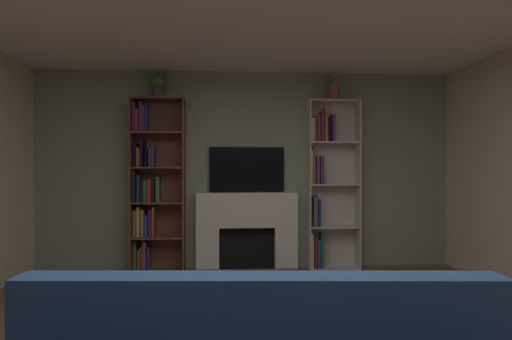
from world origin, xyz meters
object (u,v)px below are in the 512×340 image
(bookshelf_right, at_px, (326,184))
(potted_plant, at_px, (158,84))
(bookshelf_left, at_px, (152,187))
(vase_with_flowers, at_px, (334,91))
(fireplace, at_px, (247,229))
(tv, at_px, (247,170))

(bookshelf_right, xyz_separation_m, potted_plant, (-2.19, -0.06, 1.27))
(bookshelf_left, height_order, bookshelf_right, same)
(potted_plant, bearing_deg, vase_with_flowers, 0.03)
(bookshelf_left, xyz_separation_m, vase_with_flowers, (2.36, -0.04, 1.26))
(bookshelf_right, bearing_deg, fireplace, -179.32)
(tv, relative_size, vase_with_flowers, 2.68)
(vase_with_flowers, bearing_deg, bookshelf_right, 146.94)
(potted_plant, bearing_deg, tv, 6.03)
(fireplace, relative_size, vase_with_flowers, 3.84)
(fireplace, xyz_separation_m, potted_plant, (-1.14, -0.04, 1.87))
(fireplace, distance_m, bookshelf_right, 1.21)
(fireplace, bearing_deg, bookshelf_left, -179.74)
(tv, relative_size, bookshelf_left, 0.44)
(bookshelf_left, bearing_deg, fireplace, 0.26)
(fireplace, bearing_deg, potted_plant, -177.82)
(fireplace, distance_m, tv, 0.79)
(tv, height_order, potted_plant, potted_plant)
(bookshelf_left, distance_m, bookshelf_right, 2.27)
(tv, height_order, bookshelf_right, bookshelf_right)
(fireplace, height_order, vase_with_flowers, vase_with_flowers)
(tv, relative_size, potted_plant, 3.07)
(tv, xyz_separation_m, potted_plant, (-1.14, -0.12, 1.09))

